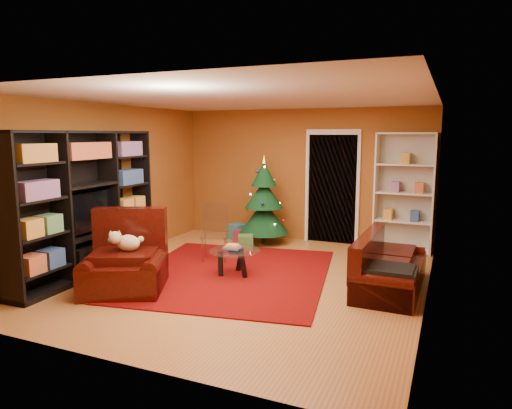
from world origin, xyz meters
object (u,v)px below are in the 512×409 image
at_px(media_unit, 86,204).
at_px(sofa, 391,262).
at_px(rug, 231,274).
at_px(white_bookshelf, 404,193).
at_px(acrylic_chair, 215,235).
at_px(armchair, 124,259).
at_px(coffee_table, 235,262).
at_px(gift_box_teal, 238,231).
at_px(gift_box_red, 241,235).
at_px(dog, 128,243).
at_px(christmas_tree, 264,201).
at_px(gift_box_green, 246,242).

relative_size(media_unit, sofa, 1.60).
height_order(rug, white_bookshelf, white_bookshelf).
height_order(media_unit, acrylic_chair, media_unit).
height_order(armchair, coffee_table, armchair).
xyz_separation_m(gift_box_teal, gift_box_red, (0.14, -0.17, -0.03)).
bearing_deg(dog, rug, 24.47).
distance_m(media_unit, armchair, 1.24).
distance_m(christmas_tree, coffee_table, 2.21).
bearing_deg(coffee_table, dog, -133.22).
xyz_separation_m(rug, gift_box_teal, (-0.94, 2.19, 0.14)).
bearing_deg(media_unit, christmas_tree, 56.77).
bearing_deg(christmas_tree, gift_box_teal, 167.02).
bearing_deg(coffee_table, white_bookshelf, 49.17).
distance_m(rug, gift_box_green, 1.50).
distance_m(dog, coffee_table, 1.60).
height_order(gift_box_red, coffee_table, coffee_table).
height_order(gift_box_teal, sofa, sofa).
relative_size(gift_box_green, white_bookshelf, 0.12).
distance_m(gift_box_teal, coffee_table, 2.45).
relative_size(gift_box_red, white_bookshelf, 0.11).
distance_m(rug, media_unit, 2.41).
bearing_deg(sofa, gift_box_red, 61.52).
height_order(rug, armchair, armchair).
distance_m(media_unit, sofa, 4.49).
relative_size(white_bookshelf, sofa, 1.25).
bearing_deg(dog, acrylic_chair, 51.72).
height_order(white_bookshelf, dog, white_bookshelf).
bearing_deg(acrylic_chair, gift_box_teal, 79.79).
xyz_separation_m(christmas_tree, acrylic_chair, (-0.28, -1.48, -0.40)).
xyz_separation_m(rug, gift_box_red, (-0.79, 2.02, 0.11)).
xyz_separation_m(gift_box_red, white_bookshelf, (3.03, 0.45, 0.95)).
bearing_deg(gift_box_teal, gift_box_green, -55.15).
xyz_separation_m(media_unit, gift_box_green, (1.58, 2.28, -0.94)).
height_order(gift_box_teal, gift_box_red, gift_box_teal).
xyz_separation_m(media_unit, armchair, (0.99, -0.38, -0.64)).
bearing_deg(gift_box_red, acrylic_chair, -81.79).
distance_m(rug, sofa, 2.35).
xyz_separation_m(dog, coffee_table, (1.05, 1.12, -0.45)).
height_order(rug, sofa, sofa).
bearing_deg(armchair, acrylic_chair, 51.46).
bearing_deg(sofa, rug, 97.54).
bearing_deg(media_unit, dog, -20.13).
bearing_deg(acrylic_chair, coffee_table, -64.81).
bearing_deg(dog, armchair, -135.00).
distance_m(rug, gift_box_red, 2.17).
bearing_deg(armchair, coffee_table, 22.43).
bearing_deg(gift_box_red, armchair, -93.68).
height_order(media_unit, gift_box_red, media_unit).
bearing_deg(coffee_table, gift_box_teal, 114.46).
bearing_deg(gift_box_red, christmas_tree, 3.10).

